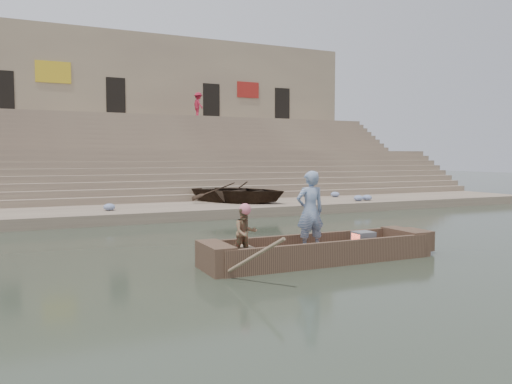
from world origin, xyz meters
TOP-DOWN VIEW (x-y plane):
  - ground at (0.00, 0.00)m, footprint 120.00×120.00m
  - lower_landing at (0.00, 8.00)m, footprint 32.00×4.00m
  - mid_landing at (0.00, 15.50)m, footprint 32.00×3.00m
  - upper_landing at (0.00, 22.50)m, footprint 32.00×3.00m
  - ghat_steps at (0.00, 17.19)m, footprint 32.00×11.00m
  - building_wall at (0.00, 26.50)m, footprint 32.00×5.07m
  - main_rowboat at (-1.73, -2.20)m, footprint 5.00×1.30m
  - rowboat_trim at (-1.52, -2.21)m, footprint 6.04×2.63m
  - standing_man at (-1.87, -2.03)m, footprint 0.72×0.50m
  - rowing_man at (-3.59, -2.17)m, footprint 0.56×0.44m
  - television at (-0.47, -2.20)m, footprint 0.46×0.42m
  - beached_rowboat at (0.82, 8.61)m, footprint 5.17×5.48m
  - pedestrian at (3.33, 22.04)m, footprint 0.76×1.19m
  - cloth_bundles at (3.50, 7.69)m, footprint 12.05×2.84m

SIDE VIEW (x-z plane):
  - ground at x=0.00m, z-range 0.00..0.00m
  - main_rowboat at x=-1.73m, z-range 0.00..0.22m
  - lower_landing at x=0.00m, z-range 0.00..0.40m
  - rowboat_trim at x=-1.52m, z-range -0.60..1.21m
  - television at x=-0.47m, z-range 0.22..0.62m
  - cloth_bundles at x=3.50m, z-range 0.40..0.66m
  - rowing_man at x=-3.59m, z-range 0.22..1.36m
  - beached_rowboat at x=0.82m, z-range 0.40..1.32m
  - standing_man at x=-1.87m, z-range 0.22..2.11m
  - mid_landing at x=0.00m, z-range 0.00..2.80m
  - ghat_steps at x=0.00m, z-range -0.80..4.40m
  - upper_landing at x=0.00m, z-range 0.00..5.20m
  - building_wall at x=0.00m, z-range 0.00..11.20m
  - pedestrian at x=3.33m, z-range 5.20..6.95m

